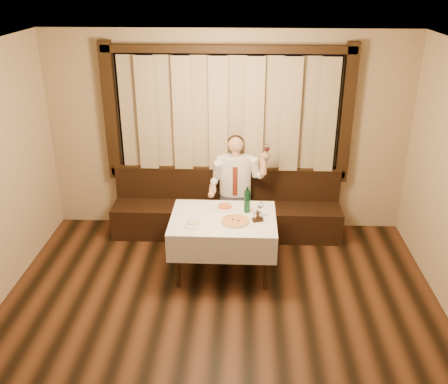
{
  "coord_description": "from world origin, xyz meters",
  "views": [
    {
      "loc": [
        0.25,
        -3.64,
        3.48
      ],
      "look_at": [
        0.0,
        1.9,
        1.0
      ],
      "focal_mm": 40.0,
      "sensor_mm": 36.0,
      "label": 1
    }
  ],
  "objects_px": {
    "seated_man": "(236,181)",
    "cruet_caddy": "(258,217)",
    "pizza": "(235,221)",
    "green_bottle": "(247,201)",
    "banquette": "(227,213)",
    "dining_table": "(223,225)",
    "pasta_red": "(225,205)",
    "pasta_cream": "(193,222)"
  },
  "relations": [
    {
      "from": "pizza",
      "to": "green_bottle",
      "type": "height_order",
      "value": "green_bottle"
    },
    {
      "from": "pasta_cream",
      "to": "cruet_caddy",
      "type": "height_order",
      "value": "cruet_caddy"
    },
    {
      "from": "pasta_red",
      "to": "seated_man",
      "type": "height_order",
      "value": "seated_man"
    },
    {
      "from": "cruet_caddy",
      "to": "dining_table",
      "type": "bearing_deg",
      "value": 151.0
    },
    {
      "from": "cruet_caddy",
      "to": "seated_man",
      "type": "height_order",
      "value": "seated_man"
    },
    {
      "from": "banquette",
      "to": "seated_man",
      "type": "xyz_separation_m",
      "value": [
        0.13,
        -0.09,
        0.53
      ]
    },
    {
      "from": "pasta_red",
      "to": "green_bottle",
      "type": "relative_size",
      "value": 0.81
    },
    {
      "from": "pasta_red",
      "to": "pasta_cream",
      "type": "relative_size",
      "value": 1.17
    },
    {
      "from": "pizza",
      "to": "cruet_caddy",
      "type": "xyz_separation_m",
      "value": [
        0.27,
        0.04,
        0.03
      ]
    },
    {
      "from": "dining_table",
      "to": "pasta_red",
      "type": "height_order",
      "value": "pasta_red"
    },
    {
      "from": "banquette",
      "to": "pizza",
      "type": "bearing_deg",
      "value": -82.79
    },
    {
      "from": "pizza",
      "to": "seated_man",
      "type": "xyz_separation_m",
      "value": [
        -0.02,
        1.06,
        0.07
      ]
    },
    {
      "from": "banquette",
      "to": "dining_table",
      "type": "height_order",
      "value": "banquette"
    },
    {
      "from": "cruet_caddy",
      "to": "banquette",
      "type": "bearing_deg",
      "value": 92.62
    },
    {
      "from": "banquette",
      "to": "cruet_caddy",
      "type": "bearing_deg",
      "value": -69.54
    },
    {
      "from": "banquette",
      "to": "seated_man",
      "type": "relative_size",
      "value": 2.2
    },
    {
      "from": "banquette",
      "to": "dining_table",
      "type": "xyz_separation_m",
      "value": [
        0.0,
        -1.02,
        0.34
      ]
    },
    {
      "from": "green_bottle",
      "to": "cruet_caddy",
      "type": "distance_m",
      "value": 0.29
    },
    {
      "from": "cruet_caddy",
      "to": "pizza",
      "type": "bearing_deg",
      "value": 170.85
    },
    {
      "from": "cruet_caddy",
      "to": "pasta_red",
      "type": "bearing_deg",
      "value": 122.28
    },
    {
      "from": "green_bottle",
      "to": "dining_table",
      "type": "bearing_deg",
      "value": -150.81
    },
    {
      "from": "pasta_red",
      "to": "cruet_caddy",
      "type": "distance_m",
      "value": 0.53
    },
    {
      "from": "pizza",
      "to": "seated_man",
      "type": "relative_size",
      "value": 0.24
    },
    {
      "from": "dining_table",
      "to": "green_bottle",
      "type": "xyz_separation_m",
      "value": [
        0.28,
        0.16,
        0.25
      ]
    },
    {
      "from": "pizza",
      "to": "pasta_cream",
      "type": "height_order",
      "value": "pasta_cream"
    },
    {
      "from": "pasta_red",
      "to": "cruet_caddy",
      "type": "height_order",
      "value": "cruet_caddy"
    },
    {
      "from": "pasta_red",
      "to": "seated_man",
      "type": "bearing_deg",
      "value": 79.97
    },
    {
      "from": "pizza",
      "to": "pasta_red",
      "type": "relative_size",
      "value": 1.25
    },
    {
      "from": "pasta_cream",
      "to": "pizza",
      "type": "bearing_deg",
      "value": 8.81
    },
    {
      "from": "banquette",
      "to": "dining_table",
      "type": "bearing_deg",
      "value": -90.0
    },
    {
      "from": "banquette",
      "to": "seated_man",
      "type": "height_order",
      "value": "seated_man"
    },
    {
      "from": "pasta_cream",
      "to": "dining_table",
      "type": "bearing_deg",
      "value": 29.82
    },
    {
      "from": "seated_man",
      "to": "cruet_caddy",
      "type": "bearing_deg",
      "value": -74.3
    },
    {
      "from": "pizza",
      "to": "dining_table",
      "type": "bearing_deg",
      "value": 139.89
    },
    {
      "from": "banquette",
      "to": "pasta_red",
      "type": "height_order",
      "value": "banquette"
    },
    {
      "from": "banquette",
      "to": "cruet_caddy",
      "type": "relative_size",
      "value": 23.04
    },
    {
      "from": "pizza",
      "to": "green_bottle",
      "type": "xyz_separation_m",
      "value": [
        0.14,
        0.28,
        0.13
      ]
    },
    {
      "from": "seated_man",
      "to": "banquette",
      "type": "bearing_deg",
      "value": 144.57
    },
    {
      "from": "pasta_red",
      "to": "pasta_cream",
      "type": "xyz_separation_m",
      "value": [
        -0.35,
        -0.46,
        -0.01
      ]
    },
    {
      "from": "pizza",
      "to": "green_bottle",
      "type": "bearing_deg",
      "value": 63.79
    },
    {
      "from": "pizza",
      "to": "pasta_red",
      "type": "distance_m",
      "value": 0.4
    },
    {
      "from": "pasta_red",
      "to": "banquette",
      "type": "bearing_deg",
      "value": 90.55
    }
  ]
}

